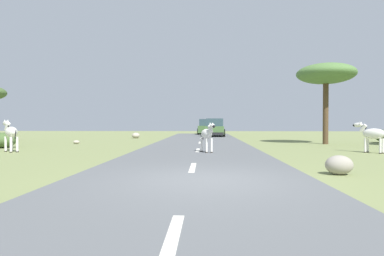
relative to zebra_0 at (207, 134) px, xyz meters
name	(u,v)px	position (x,y,z in m)	size (l,w,h in m)	color
ground_plane	(206,181)	(-0.05, -6.90, -0.86)	(90.00, 90.00, 0.00)	olive
road	(189,180)	(-0.45, -6.90, -0.83)	(6.00, 64.00, 0.05)	#56595B
lane_markings	(187,188)	(-0.45, -7.90, -0.80)	(0.16, 56.00, 0.01)	silver
zebra_0	(207,134)	(0.00, 0.00, 0.00)	(0.75, 1.36, 1.35)	silver
zebra_1	(11,132)	(-9.27, 0.39, 0.06)	(1.38, 1.22, 1.54)	silver
zebra_2	(372,134)	(7.52, 0.59, 0.01)	(1.13, 1.30, 1.45)	silver
car_0	(215,128)	(0.84, 17.59, -0.01)	(2.18, 4.42, 1.74)	#476B38
car_1	(207,127)	(0.12, 22.98, -0.01)	(2.28, 4.47, 1.74)	#476B38
tree_1	(326,75)	(7.67, 6.73, 3.61)	(3.69, 3.69, 5.18)	#4C3823
bush_3	(3,140)	(-11.18, 2.73, -0.44)	(1.41, 1.27, 0.84)	#425B2D
rock_2	(136,135)	(-6.28, 14.00, -0.61)	(0.70, 0.68, 0.49)	#A89E8C
rock_3	(339,165)	(3.48, -5.75, -0.60)	(0.72, 0.56, 0.52)	gray
rock_4	(76,142)	(-8.51, 6.26, -0.74)	(0.42, 0.36, 0.23)	#A89E8C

